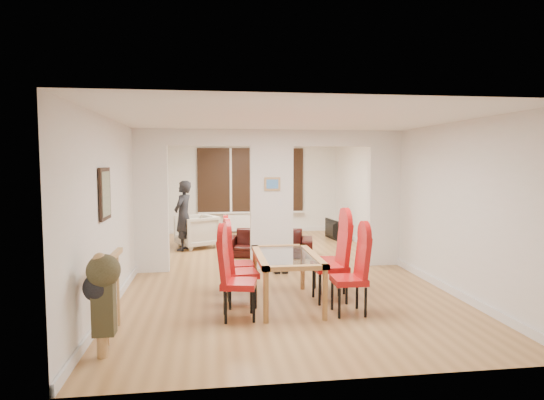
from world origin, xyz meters
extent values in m
cube|color=#A67643|center=(0.00, 0.00, 0.00)|extent=(5.00, 9.00, 0.01)
cube|color=white|center=(0.00, 0.00, 1.30)|extent=(5.00, 0.18, 2.60)
cube|color=black|center=(0.00, 4.44, 1.50)|extent=(3.00, 0.08, 1.80)
cube|color=white|center=(0.00, 4.40, 0.30)|extent=(1.40, 0.08, 0.50)
sphere|color=orange|center=(0.30, 3.30, 2.15)|extent=(0.36, 0.36, 0.36)
cube|color=gray|center=(-2.47, -2.40, 1.60)|extent=(0.04, 0.52, 0.67)
cube|color=#4C8CD8|center=(0.00, -0.10, 1.60)|extent=(0.30, 0.03, 0.25)
imported|color=black|center=(0.08, 1.14, 0.28)|extent=(2.00, 1.11, 0.55)
imported|color=beige|center=(-1.47, 2.29, 0.38)|extent=(1.11, 1.12, 0.76)
imported|color=black|center=(-1.75, 1.99, 0.79)|extent=(0.68, 0.58, 1.59)
imported|color=black|center=(1.91, 2.99, 0.26)|extent=(0.90, 0.23, 0.51)
cylinder|color=#143F19|center=(0.63, 2.62, 0.36)|extent=(0.07, 0.07, 0.28)
imported|color=black|center=(0.43, 2.56, 0.25)|extent=(0.22, 0.22, 0.05)
camera|label=1|loc=(-1.12, -8.41, 2.00)|focal=30.00mm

